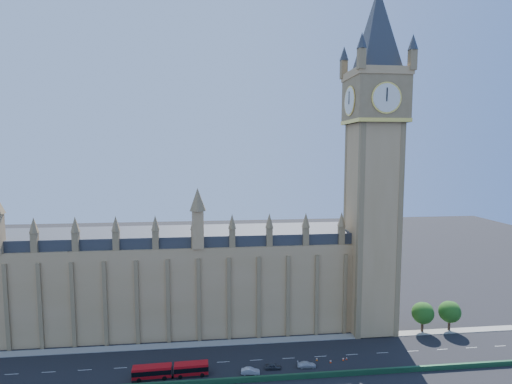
{
  "coord_description": "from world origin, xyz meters",
  "views": [
    {
      "loc": [
        -6.25,
        -91.65,
        50.32
      ],
      "look_at": [
        5.05,
        10.0,
        40.05
      ],
      "focal_mm": 28.0,
      "sensor_mm": 36.0,
      "label": 1
    }
  ],
  "objects": [
    {
      "name": "ground",
      "position": [
        0.0,
        0.0,
        0.0
      ],
      "size": [
        400.0,
        400.0,
        0.0
      ],
      "primitive_type": "plane",
      "color": "black",
      "rests_on": "ground"
    },
    {
      "name": "palace_westminster",
      "position": [
        -25.0,
        22.0,
        13.86
      ],
      "size": [
        120.0,
        20.0,
        28.0
      ],
      "color": "tan",
      "rests_on": "ground"
    },
    {
      "name": "elizabeth_tower",
      "position": [
        38.0,
        13.99,
        54.56
      ],
      "size": [
        20.59,
        20.59,
        105.0
      ],
      "color": "tan",
      "rests_on": "ground"
    },
    {
      "name": "bridge_parapet",
      "position": [
        0.0,
        -9.0,
        0.6
      ],
      "size": [
        160.0,
        0.6,
        1.2
      ],
      "primitive_type": "cube",
      "color": "#1E4C2D",
      "rests_on": "ground"
    },
    {
      "name": "kerb_north",
      "position": [
        0.0,
        9.5,
        0.08
      ],
      "size": [
        160.0,
        3.0,
        0.16
      ],
      "primitive_type": "cube",
      "color": "gray",
      "rests_on": "ground"
    },
    {
      "name": "tree_east_near",
      "position": [
        52.22,
        10.08,
        5.64
      ],
      "size": [
        6.0,
        6.0,
        8.5
      ],
      "color": "#382619",
      "rests_on": "ground"
    },
    {
      "name": "tree_east_far",
      "position": [
        60.22,
        10.08,
        5.64
      ],
      "size": [
        6.0,
        6.0,
        8.5
      ],
      "color": "#382619",
      "rests_on": "ground"
    },
    {
      "name": "red_bus",
      "position": [
        -15.89,
        -5.07,
        1.5
      ],
      "size": [
        16.83,
        3.2,
        2.85
      ],
      "rotation": [
        0.0,
        0.0,
        0.04
      ],
      "color": "#B20B12",
      "rests_on": "ground"
    },
    {
      "name": "car_grey",
      "position": [
        7.42,
        -4.38,
        0.64
      ],
      "size": [
        3.87,
        1.8,
        1.28
      ],
      "primitive_type": "imported",
      "rotation": [
        0.0,
        0.0,
        1.49
      ],
      "color": "#3A3D42",
      "rests_on": "ground"
    },
    {
      "name": "car_silver",
      "position": [
        2.0,
        -5.91,
        0.7
      ],
      "size": [
        4.4,
        2.05,
        1.39
      ],
      "primitive_type": "imported",
      "rotation": [
        0.0,
        0.0,
        1.43
      ],
      "color": "#AAACB2",
      "rests_on": "ground"
    },
    {
      "name": "car_white",
      "position": [
        15.42,
        -4.49,
        0.64
      ],
      "size": [
        4.52,
        2.09,
        1.28
      ],
      "primitive_type": "imported",
      "rotation": [
        0.0,
        0.0,
        1.5
      ],
      "color": "silver",
      "rests_on": "ground"
    },
    {
      "name": "cone_a",
      "position": [
        24.94,
        -2.54,
        0.37
      ],
      "size": [
        0.56,
        0.56,
        0.75
      ],
      "rotation": [
        0.0,
        0.0,
        0.2
      ],
      "color": "black",
      "rests_on": "ground"
    },
    {
      "name": "cone_b",
      "position": [
        18.58,
        -1.86,
        0.35
      ],
      "size": [
        0.5,
        0.5,
        0.72
      ],
      "rotation": [
        0.0,
        0.0,
        0.11
      ],
      "color": "black",
      "rests_on": "ground"
    },
    {
      "name": "cone_c",
      "position": [
        25.88,
        -2.24,
        0.32
      ],
      "size": [
        0.45,
        0.45,
        0.65
      ],
      "rotation": [
        0.0,
        0.0,
        0.1
      ],
      "color": "black",
      "rests_on": "ground"
    },
    {
      "name": "cone_d",
      "position": [
        21.58,
        -3.26,
        0.39
      ],
      "size": [
        0.65,
        0.65,
        0.79
      ],
      "rotation": [
        0.0,
        0.0,
        0.41
      ],
      "color": "black",
      "rests_on": "ground"
    }
  ]
}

